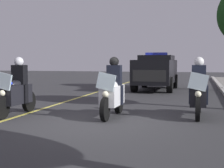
{
  "coord_description": "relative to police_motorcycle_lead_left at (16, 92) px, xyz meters",
  "views": [
    {
      "loc": [
        8.2,
        2.54,
        1.61
      ],
      "look_at": [
        -1.66,
        0.0,
        0.9
      ],
      "focal_mm": 54.02,
      "sensor_mm": 36.0,
      "label": 1
    }
  ],
  "objects": [
    {
      "name": "police_motorcycle_lead_left",
      "position": [
        0.0,
        0.0,
        0.0
      ],
      "size": [
        2.14,
        0.56,
        1.72
      ],
      "color": "black",
      "rests_on": "ground"
    },
    {
      "name": "ground_plane",
      "position": [
        0.65,
        2.65,
        -0.7
      ],
      "size": [
        80.0,
        80.0,
        0.0
      ],
      "primitive_type": "plane",
      "color": "#333335"
    },
    {
      "name": "police_motorcycle_lead_right",
      "position": [
        -0.42,
        2.82,
        0.0
      ],
      "size": [
        2.14,
        0.56,
        1.72
      ],
      "color": "black",
      "rests_on": "ground"
    },
    {
      "name": "police_motorcycle_trailing",
      "position": [
        -1.05,
        5.2,
        0.0
      ],
      "size": [
        2.14,
        0.56,
        1.72
      ],
      "color": "black",
      "rests_on": "ground"
    },
    {
      "name": "lane_stripe_center",
      "position": [
        0.65,
        0.16,
        -0.7
      ],
      "size": [
        48.0,
        0.12,
        0.01
      ],
      "primitive_type": "cube",
      "color": "#E0D14C",
      "rests_on": "ground"
    },
    {
      "name": "police_suv",
      "position": [
        -9.63,
        2.94,
        0.37
      ],
      "size": [
        4.93,
        2.13,
        2.05
      ],
      "color": "black",
      "rests_on": "ground"
    }
  ]
}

